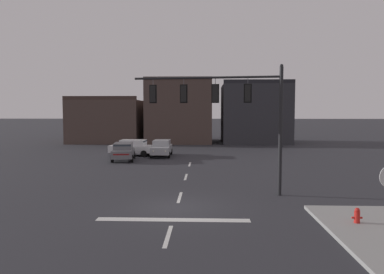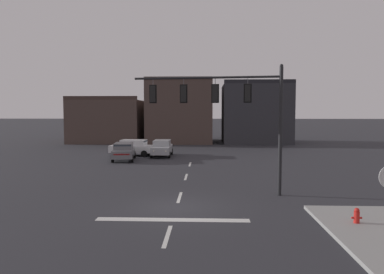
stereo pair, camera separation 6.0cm
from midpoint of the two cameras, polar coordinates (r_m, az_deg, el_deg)
name	(u,v)px [view 1 (the left image)]	position (r m, az deg, el deg)	size (l,w,h in m)	color
ground_plane	(177,207)	(17.63, -2.47, -10.80)	(400.00, 400.00, 0.00)	#2B2B30
stop_bar_paint	(173,220)	(15.71, -3.07, -12.65)	(6.40, 0.50, 0.01)	silver
lane_centreline	(180,197)	(19.56, -2.00, -9.29)	(0.16, 26.40, 0.01)	silver
signal_mast_near_side	(228,104)	(20.06, 5.51, 5.12)	(8.04, 1.21, 6.97)	black
car_lot_nearside	(162,148)	(36.91, -4.76, -1.66)	(2.00, 4.49, 1.61)	#9EA0A5
car_lot_middle	(123,151)	(34.37, -10.59, -2.14)	(2.37, 4.62, 1.61)	slate
car_lot_farside	(132,147)	(37.78, -9.27, -1.57)	(4.57, 2.20, 1.61)	silver
fire_hydrant	(357,218)	(16.08, 24.04, -11.40)	(0.40, 0.30, 0.75)	red
building_row	(179,116)	(54.15, -2.06, 3.30)	(30.88, 11.82, 9.06)	#473833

